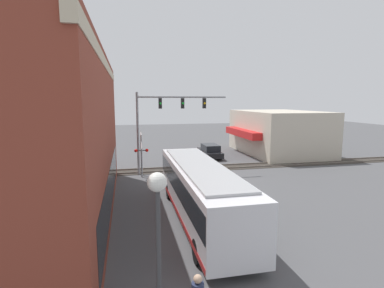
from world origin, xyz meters
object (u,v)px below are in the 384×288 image
(city_bus, at_px, (200,189))
(streetlamp, at_px, (158,257))
(pedestrian_near_bus, at_px, (238,202))
(parked_car_black, at_px, (210,151))
(crossing_signal, at_px, (141,150))

(city_bus, height_order, streetlamp, streetlamp)
(streetlamp, xyz_separation_m, pedestrian_near_bus, (8.53, -5.25, -2.01))
(pedestrian_near_bus, bearing_deg, parked_car_black, -10.77)
(streetlamp, xyz_separation_m, parked_car_black, (25.83, -8.54, -2.21))
(crossing_signal, height_order, streetlamp, streetlamp)
(crossing_signal, relative_size, pedestrian_near_bus, 2.15)
(crossing_signal, bearing_deg, parked_car_black, -47.98)
(crossing_signal, xyz_separation_m, parked_car_black, (7.21, -8.00, -1.58))
(streetlamp, height_order, parked_car_black, streetlamp)
(city_bus, distance_m, streetlamp, 9.37)
(crossing_signal, distance_m, pedestrian_near_bus, 11.22)
(city_bus, relative_size, streetlamp, 2.48)
(pedestrian_near_bus, bearing_deg, streetlamp, 148.39)
(streetlamp, distance_m, parked_car_black, 27.29)
(crossing_signal, relative_size, parked_car_black, 0.78)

